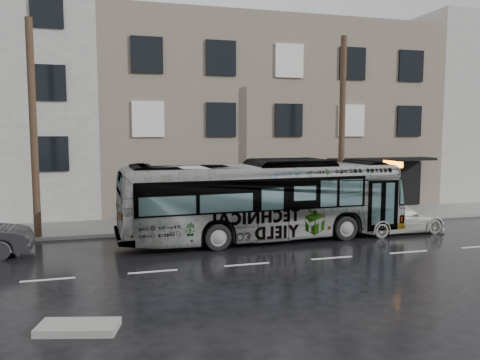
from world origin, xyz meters
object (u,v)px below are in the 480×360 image
object	(u,v)px
utility_pole_front	(342,130)
utility_pole_rear	(33,130)
bus	(263,200)
white_sedan	(396,218)
sign_post	(360,196)

from	to	relation	value
utility_pole_front	utility_pole_rear	xyz separation A→B (m)	(-14.00, 0.00, 0.00)
bus	white_sedan	xyz separation A→B (m)	(6.24, -0.25, -1.02)
utility_pole_front	bus	world-z (taller)	utility_pole_front
sign_post	white_sedan	world-z (taller)	sign_post
utility_pole_front	bus	size ratio (longest dim) A/B	0.74
utility_pole_front	utility_pole_rear	world-z (taller)	same
white_sedan	bus	bearing A→B (deg)	85.01
utility_pole_front	utility_pole_rear	distance (m)	14.00
bus	white_sedan	distance (m)	6.33
utility_pole_rear	white_sedan	xyz separation A→B (m)	(15.48, -2.54, -3.98)
utility_pole_front	white_sedan	world-z (taller)	utility_pole_front
utility_pole_front	white_sedan	size ratio (longest dim) A/B	1.95
sign_post	utility_pole_front	bearing A→B (deg)	180.00
utility_pole_front	bus	bearing A→B (deg)	-154.37
white_sedan	utility_pole_rear	bearing A→B (deg)	78.00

